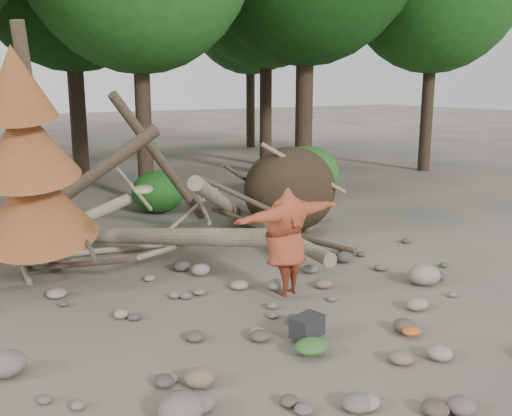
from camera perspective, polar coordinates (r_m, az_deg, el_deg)
ground at (r=8.51m, az=5.61°, el=-11.11°), size 120.00×120.00×0.00m
deadfall_pile at (r=12.67m, az=1.43°, el=1.35°), size 8.55×5.24×3.30m
dead_conifer at (r=9.78m, az=-21.69°, el=4.05°), size 2.06×2.16×4.35m
bush_mid at (r=15.31m, az=-9.74°, el=1.62°), size 1.40×1.40×1.12m
bush_right at (r=16.60m, az=4.87°, el=3.44°), size 2.00×2.00×1.60m
frisbee_thrower at (r=8.96m, az=3.00°, el=-3.38°), size 3.43×0.90×1.92m
backpack at (r=7.84m, az=5.13°, el=-12.07°), size 0.49×0.38×0.29m
cloth_green at (r=7.45m, az=5.60°, el=-13.94°), size 0.46×0.39×0.17m
cloth_orange at (r=8.19m, az=15.25°, el=-12.11°), size 0.27×0.22×0.10m
boulder_front_left at (r=6.20m, az=-7.48°, el=-19.21°), size 0.49×0.44×0.30m
boulder_mid_right at (r=10.23m, az=16.49°, el=-6.42°), size 0.57×0.52×0.34m
boulder_mid_left at (r=7.56m, az=-23.87°, el=-14.07°), size 0.51×0.46×0.30m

